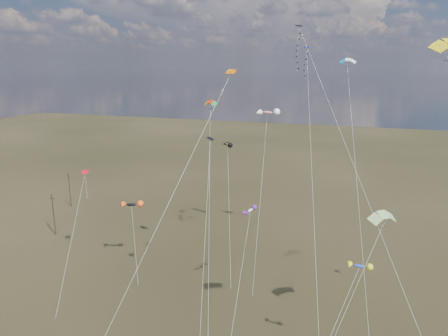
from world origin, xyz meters
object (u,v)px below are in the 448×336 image
(novelty_black_orange, at_px, (132,205))
(utility_pole_near, at_px, (54,214))
(utility_pole_far, at_px, (70,189))
(diamond_black_high, at_px, (306,65))

(novelty_black_orange, bearing_deg, utility_pole_near, 164.28)
(utility_pole_near, height_order, utility_pole_far, same)
(utility_pole_far, height_order, novelty_black_orange, novelty_black_orange)
(utility_pole_near, bearing_deg, utility_pole_far, 119.74)
(utility_pole_near, height_order, novelty_black_orange, novelty_black_orange)
(utility_pole_far, bearing_deg, diamond_black_high, -15.69)
(diamond_black_high, bearing_deg, novelty_black_orange, -169.11)
(utility_pole_near, xyz_separation_m, utility_pole_far, (-8.00, 14.00, 0.00))
(utility_pole_near, xyz_separation_m, novelty_black_orange, (20.81, -5.86, 6.22))
(utility_pole_near, distance_m, utility_pole_far, 16.12)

